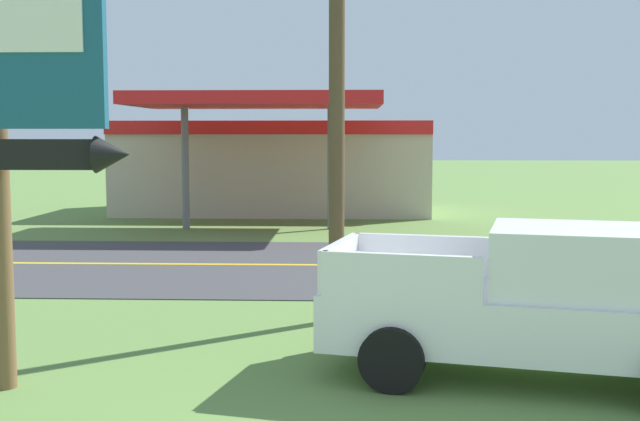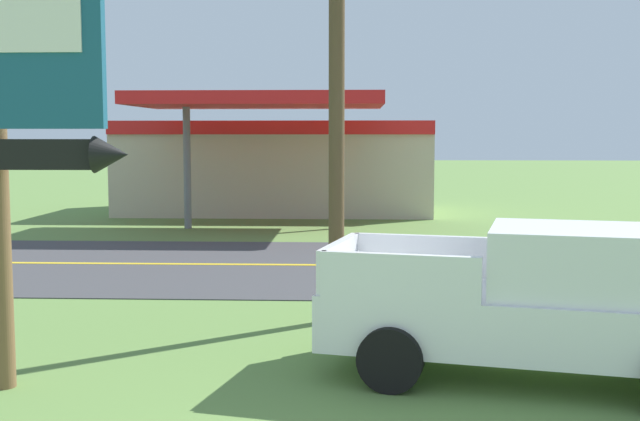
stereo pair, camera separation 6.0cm
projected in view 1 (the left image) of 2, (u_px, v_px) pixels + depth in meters
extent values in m
cube|color=#3D3D3F|center=(328.00, 266.00, 18.83)|extent=(140.00, 8.00, 0.02)
cube|color=gold|center=(328.00, 265.00, 18.83)|extent=(126.00, 0.20, 0.01)
cone|color=black|center=(113.00, 155.00, 9.30)|extent=(0.40, 0.44, 0.44)
cylinder|color=brown|center=(337.00, 42.00, 12.87)|extent=(0.26, 0.26, 9.18)
cube|color=beige|center=(275.00, 167.00, 32.08)|extent=(12.00, 6.00, 3.60)
cube|color=red|center=(267.00, 127.00, 28.90)|extent=(12.00, 0.12, 0.50)
cube|color=red|center=(257.00, 100.00, 25.88)|extent=(8.00, 5.00, 0.40)
cylinder|color=slate|center=(185.00, 165.00, 26.18)|extent=(0.24, 0.24, 4.20)
cylinder|color=slate|center=(331.00, 165.00, 25.99)|extent=(0.24, 0.24, 4.20)
cube|color=silver|center=(532.00, 320.00, 10.10)|extent=(5.51, 3.09, 0.72)
cube|color=silver|center=(570.00, 261.00, 9.90)|extent=(2.26, 2.18, 0.84)
cube|color=silver|center=(423.00, 255.00, 11.32)|extent=(1.93, 0.56, 0.56)
cube|color=silver|center=(401.00, 277.00, 9.55)|extent=(1.93, 0.56, 0.56)
cube|color=silver|center=(340.00, 262.00, 10.70)|extent=(0.54, 1.86, 0.56)
cylinder|color=black|center=(416.00, 322.00, 11.50)|extent=(0.84, 0.45, 0.80)
cylinder|color=black|center=(392.00, 359.00, 9.62)|extent=(0.84, 0.45, 0.80)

